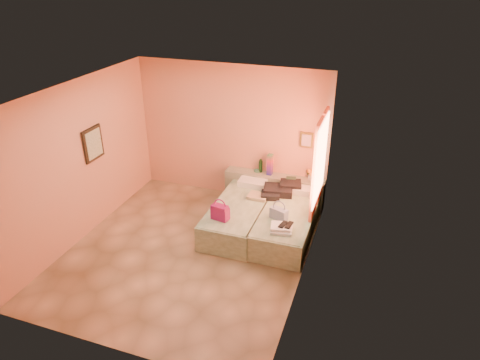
# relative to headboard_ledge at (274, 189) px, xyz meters

# --- Properties ---
(ground) EXTENTS (4.50, 4.50, 0.00)m
(ground) POSITION_rel_headboard_ledge_xyz_m (-0.98, -2.10, -0.33)
(ground) COLOR tan
(ground) RESTS_ON ground
(room_walls) EXTENTS (4.02, 4.51, 2.81)m
(room_walls) POSITION_rel_headboard_ledge_xyz_m (-0.77, -1.53, 1.46)
(room_walls) COLOR tan
(room_walls) RESTS_ON ground
(headboard_ledge) EXTENTS (2.05, 0.30, 0.65)m
(headboard_ledge) POSITION_rel_headboard_ledge_xyz_m (0.00, 0.00, 0.00)
(headboard_ledge) COLOR #979D80
(headboard_ledge) RESTS_ON ground
(bed_left) EXTENTS (0.90, 2.00, 0.50)m
(bed_left) POSITION_rel_headboard_ledge_xyz_m (-0.38, -1.08, -0.08)
(bed_left) COLOR #AECAA2
(bed_left) RESTS_ON ground
(bed_right) EXTENTS (0.90, 2.00, 0.50)m
(bed_right) POSITION_rel_headboard_ledge_xyz_m (0.52, -1.05, -0.08)
(bed_right) COLOR #AECAA2
(bed_right) RESTS_ON ground
(water_bottle) EXTENTS (0.10, 0.10, 0.27)m
(water_bottle) POSITION_rel_headboard_ledge_xyz_m (-0.32, 0.06, 0.46)
(water_bottle) COLOR #133618
(water_bottle) RESTS_ON headboard_ledge
(rainbow_box) EXTENTS (0.11, 0.11, 0.45)m
(rainbow_box) POSITION_rel_headboard_ledge_xyz_m (-0.11, 0.01, 0.55)
(rainbow_box) COLOR #961259
(rainbow_box) RESTS_ON headboard_ledge
(small_dish) EXTENTS (0.18, 0.18, 0.03)m
(small_dish) POSITION_rel_headboard_ledge_xyz_m (-0.39, 0.06, 0.34)
(small_dish) COLOR #488464
(small_dish) RESTS_ON headboard_ledge
(green_book) EXTENTS (0.22, 0.17, 0.03)m
(green_book) POSITION_rel_headboard_ledge_xyz_m (0.36, -0.06, 0.34)
(green_book) COLOR #254631
(green_book) RESTS_ON headboard_ledge
(flower_vase) EXTENTS (0.25, 0.25, 0.26)m
(flower_vase) POSITION_rel_headboard_ledge_xyz_m (0.72, 0.06, 0.45)
(flower_vase) COLOR silver
(flower_vase) RESTS_ON headboard_ledge
(magenta_handbag) EXTENTS (0.32, 0.22, 0.28)m
(magenta_handbag) POSITION_rel_headboard_ledge_xyz_m (-0.53, -1.68, 0.32)
(magenta_handbag) COLOR #961259
(magenta_handbag) RESTS_ON bed_left
(khaki_garment) EXTENTS (0.38, 0.31, 0.06)m
(khaki_garment) POSITION_rel_headboard_ledge_xyz_m (-0.13, -0.74, 0.21)
(khaki_garment) COLOR tan
(khaki_garment) RESTS_ON bed_left
(clothes_pile) EXTENTS (0.69, 0.69, 0.18)m
(clothes_pile) POSITION_rel_headboard_ledge_xyz_m (0.24, -0.45, 0.26)
(clothes_pile) COLOR black
(clothes_pile) RESTS_ON bed_right
(blue_handbag) EXTENTS (0.34, 0.23, 0.20)m
(blue_handbag) POSITION_rel_headboard_ledge_xyz_m (0.43, -1.34, 0.28)
(blue_handbag) COLOR #395889
(blue_handbag) RESTS_ON bed_right
(towel_stack) EXTENTS (0.39, 0.35, 0.10)m
(towel_stack) POSITION_rel_headboard_ledge_xyz_m (0.58, -1.70, 0.23)
(towel_stack) COLOR white
(towel_stack) RESTS_ON bed_right
(sandal_pair) EXTENTS (0.21, 0.25, 0.02)m
(sandal_pair) POSITION_rel_headboard_ledge_xyz_m (0.64, -1.66, 0.29)
(sandal_pair) COLOR black
(sandal_pair) RESTS_ON towel_stack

